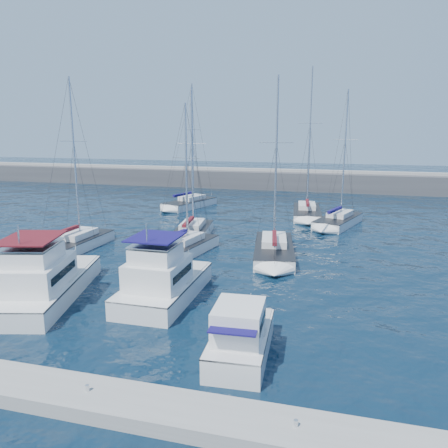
% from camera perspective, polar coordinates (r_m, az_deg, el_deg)
% --- Properties ---
extents(ground, '(220.00, 220.00, 0.00)m').
position_cam_1_polar(ground, '(27.90, -5.13, -9.78)').
color(ground, black).
rests_on(ground, ground).
extents(breakwater, '(160.00, 6.00, 4.45)m').
position_cam_1_polar(breakwater, '(77.32, 8.14, 5.34)').
color(breakwater, '#424244').
rests_on(breakwater, ground).
extents(dock, '(40.00, 2.20, 0.60)m').
position_cam_1_polar(dock, '(18.99, -17.32, -20.83)').
color(dock, gray).
rests_on(dock, ground).
extents(dock_cleat_centre, '(0.16, 0.16, 0.25)m').
position_cam_1_polar(dock_cleat_centre, '(18.76, -17.41, -19.75)').
color(dock_cleat_centre, silver).
rests_on(dock_cleat_centre, dock).
extents(dock_cleat_near_stbd, '(0.16, 0.16, 0.25)m').
position_cam_1_polar(dock_cleat_near_stbd, '(16.50, 9.36, -24.28)').
color(dock_cleat_near_stbd, silver).
rests_on(dock_cleat_near_stbd, dock).
extents(motor_yacht_port_inner, '(6.43, 10.91, 4.69)m').
position_cam_1_polar(motor_yacht_port_inner, '(29.54, -22.62, -7.10)').
color(motor_yacht_port_inner, silver).
rests_on(motor_yacht_port_inner, ground).
extents(motor_yacht_stbd_inner, '(3.75, 8.27, 4.69)m').
position_cam_1_polar(motor_yacht_stbd_inner, '(27.61, -8.04, -7.58)').
color(motor_yacht_stbd_inner, silver).
rests_on(motor_yacht_stbd_inner, ground).
extents(motor_yacht_stbd_outer, '(2.90, 5.82, 3.20)m').
position_cam_1_polar(motor_yacht_stbd_outer, '(21.02, 2.15, -14.73)').
color(motor_yacht_stbd_outer, silver).
rests_on(motor_yacht_stbd_outer, ground).
extents(sailboat_mid_a, '(3.37, 8.32, 15.06)m').
position_cam_1_polar(sailboat_mid_a, '(40.86, -18.84, -2.38)').
color(sailboat_mid_a, silver).
rests_on(sailboat_mid_a, ground).
extents(sailboat_mid_b, '(4.19, 8.99, 14.48)m').
position_cam_1_polar(sailboat_mid_b, '(42.56, -4.25, -1.17)').
color(sailboat_mid_b, silver).
rests_on(sailboat_mid_b, ground).
extents(sailboat_mid_c, '(4.42, 8.29, 12.85)m').
position_cam_1_polar(sailboat_mid_c, '(37.37, -5.35, -3.14)').
color(sailboat_mid_c, silver).
rests_on(sailboat_mid_c, ground).
extents(sailboat_mid_d, '(4.52, 9.54, 14.97)m').
position_cam_1_polar(sailboat_mid_d, '(36.88, 6.54, -3.37)').
color(sailboat_mid_d, silver).
rests_on(sailboat_mid_d, ground).
extents(sailboat_back_a, '(5.65, 8.99, 16.46)m').
position_cam_1_polar(sailboat_back_a, '(59.05, -4.48, 2.72)').
color(sailboat_back_a, silver).
rests_on(sailboat_back_a, ground).
extents(sailboat_back_b, '(4.03, 9.01, 17.77)m').
position_cam_1_polar(sailboat_back_b, '(53.65, 10.75, 1.55)').
color(sailboat_back_b, silver).
rests_on(sailboat_back_b, ground).
extents(sailboat_back_c, '(5.47, 8.54, 14.82)m').
position_cam_1_polar(sailboat_back_c, '(49.46, 14.70, 0.40)').
color(sailboat_back_c, silver).
rests_on(sailboat_back_c, ground).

